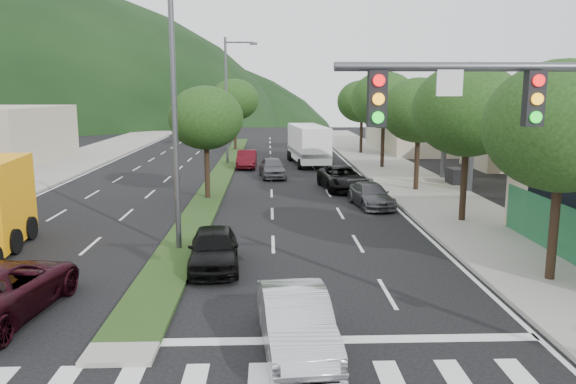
{
  "coord_description": "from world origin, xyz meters",
  "views": [
    {
      "loc": [
        3.36,
        -12.28,
        5.85
      ],
      "look_at": [
        4.12,
        10.01,
        1.82
      ],
      "focal_mm": 35.0,
      "sensor_mm": 36.0,
      "label": 1
    }
  ],
  "objects_px": {
    "sedan_silver": "(296,322)",
    "car_queue_d": "(343,178)",
    "car_queue_c": "(247,159)",
    "motorhome": "(308,144)",
    "tree_r_c": "(419,110)",
    "tree_r_e": "(362,102)",
    "streetlight_mid": "(229,94)",
    "tree_r_d": "(384,100)",
    "tree_med_far": "(235,100)",
    "tree_r_b": "(468,110)",
    "traffic_signal": "(559,153)",
    "streetlight_near": "(180,99)",
    "tree_med_near": "(206,118)",
    "tree_r_a": "(562,126)",
    "car_queue_e": "(272,167)",
    "car_queue_f": "(303,150)",
    "suv_maroon": "(0,289)",
    "car_queue_a": "(214,248)",
    "car_queue_b": "(371,195)"
  },
  "relations": [
    {
      "from": "sedan_silver",
      "to": "car_queue_d",
      "type": "distance_m",
      "value": 21.46
    },
    {
      "from": "car_queue_c",
      "to": "motorhome",
      "type": "xyz_separation_m",
      "value": [
        4.87,
        2.02,
        0.98
      ]
    },
    {
      "from": "tree_r_c",
      "to": "tree_r_e",
      "type": "height_order",
      "value": "tree_r_e"
    },
    {
      "from": "streetlight_mid",
      "to": "car_queue_d",
      "type": "xyz_separation_m",
      "value": [
        7.56,
        -12.21,
        -4.88
      ]
    },
    {
      "from": "tree_r_d",
      "to": "car_queue_c",
      "type": "height_order",
      "value": "tree_r_d"
    },
    {
      "from": "tree_med_far",
      "to": "sedan_silver",
      "type": "height_order",
      "value": "tree_med_far"
    },
    {
      "from": "tree_r_b",
      "to": "motorhome",
      "type": "xyz_separation_m",
      "value": [
        -5.47,
        20.81,
        -3.38
      ]
    },
    {
      "from": "tree_r_b",
      "to": "traffic_signal",
      "type": "bearing_deg",
      "value": -102.37
    },
    {
      "from": "tree_med_far",
      "to": "tree_r_d",
      "type": "bearing_deg",
      "value": -49.4
    },
    {
      "from": "motorhome",
      "to": "car_queue_d",
      "type": "bearing_deg",
      "value": -89.69
    },
    {
      "from": "streetlight_near",
      "to": "tree_med_near",
      "type": "bearing_deg",
      "value": 91.18
    },
    {
      "from": "traffic_signal",
      "to": "tree_r_a",
      "type": "distance_m",
      "value": 6.29
    },
    {
      "from": "tree_med_far",
      "to": "car_queue_e",
      "type": "relative_size",
      "value": 1.71
    },
    {
      "from": "tree_r_a",
      "to": "car_queue_f",
      "type": "distance_m",
      "value": 34.77
    },
    {
      "from": "car_queue_c",
      "to": "suv_maroon",
      "type": "bearing_deg",
      "value": -99.88
    },
    {
      "from": "traffic_signal",
      "to": "car_queue_f",
      "type": "relative_size",
      "value": 1.66
    },
    {
      "from": "tree_r_a",
      "to": "streetlight_mid",
      "type": "height_order",
      "value": "streetlight_mid"
    },
    {
      "from": "streetlight_near",
      "to": "car_queue_c",
      "type": "height_order",
      "value": "streetlight_near"
    },
    {
      "from": "traffic_signal",
      "to": "streetlight_mid",
      "type": "height_order",
      "value": "streetlight_mid"
    },
    {
      "from": "car_queue_f",
      "to": "car_queue_a",
      "type": "bearing_deg",
      "value": -98.35
    },
    {
      "from": "tree_r_a",
      "to": "suv_maroon",
      "type": "relative_size",
      "value": 1.25
    },
    {
      "from": "tree_r_e",
      "to": "car_queue_f",
      "type": "height_order",
      "value": "tree_r_e"
    },
    {
      "from": "suv_maroon",
      "to": "car_queue_e",
      "type": "distance_m",
      "value": 24.89
    },
    {
      "from": "tree_med_near",
      "to": "sedan_silver",
      "type": "bearing_deg",
      "value": -77.83
    },
    {
      "from": "streetlight_near",
      "to": "car_queue_e",
      "type": "bearing_deg",
      "value": 79.22
    },
    {
      "from": "tree_med_near",
      "to": "car_queue_a",
      "type": "relative_size",
      "value": 1.49
    },
    {
      "from": "tree_r_b",
      "to": "car_queue_b",
      "type": "distance_m",
      "value": 6.78
    },
    {
      "from": "traffic_signal",
      "to": "tree_med_near",
      "type": "bearing_deg",
      "value": 114.8
    },
    {
      "from": "tree_r_a",
      "to": "suv_maroon",
      "type": "xyz_separation_m",
      "value": [
        -15.71,
        -2.0,
        -4.08
      ]
    },
    {
      "from": "tree_r_a",
      "to": "suv_maroon",
      "type": "height_order",
      "value": "tree_r_a"
    },
    {
      "from": "streetlight_mid",
      "to": "car_queue_b",
      "type": "relative_size",
      "value": 2.44
    },
    {
      "from": "car_queue_b",
      "to": "car_queue_e",
      "type": "height_order",
      "value": "car_queue_e"
    },
    {
      "from": "streetlight_mid",
      "to": "car_queue_c",
      "type": "xyz_separation_m",
      "value": [
        1.45,
        -2.21,
        -4.91
      ]
    },
    {
      "from": "tree_r_b",
      "to": "streetlight_near",
      "type": "xyz_separation_m",
      "value": [
        -11.79,
        -4.0,
        0.55
      ]
    },
    {
      "from": "tree_r_e",
      "to": "car_queue_b",
      "type": "xyz_separation_m",
      "value": [
        -3.43,
        -24.21,
        -4.3
      ]
    },
    {
      "from": "car_queue_a",
      "to": "car_queue_d",
      "type": "xyz_separation_m",
      "value": [
        6.26,
        14.96,
        0.01
      ]
    },
    {
      "from": "sedan_silver",
      "to": "car_queue_e",
      "type": "bearing_deg",
      "value": 85.51
    },
    {
      "from": "traffic_signal",
      "to": "tree_r_a",
      "type": "xyz_separation_m",
      "value": [
        2.97,
        5.54,
        0.17
      ]
    },
    {
      "from": "tree_r_e",
      "to": "car_queue_d",
      "type": "height_order",
      "value": "tree_r_e"
    },
    {
      "from": "car_queue_c",
      "to": "tree_r_d",
      "type": "bearing_deg",
      "value": -3.71
    },
    {
      "from": "motorhome",
      "to": "car_queue_b",
      "type": "bearing_deg",
      "value": -88.72
    },
    {
      "from": "tree_r_d",
      "to": "car_queue_e",
      "type": "height_order",
      "value": "tree_r_d"
    },
    {
      "from": "car_queue_f",
      "to": "car_queue_c",
      "type": "bearing_deg",
      "value": -122.93
    },
    {
      "from": "suv_maroon",
      "to": "car_queue_b",
      "type": "relative_size",
      "value": 1.3
    },
    {
      "from": "tree_r_d",
      "to": "tree_med_near",
      "type": "relative_size",
      "value": 1.19
    },
    {
      "from": "tree_r_d",
      "to": "car_queue_f",
      "type": "bearing_deg",
      "value": 124.69
    },
    {
      "from": "tree_r_c",
      "to": "streetlight_near",
      "type": "bearing_deg",
      "value": -134.51
    },
    {
      "from": "tree_r_a",
      "to": "tree_r_d",
      "type": "bearing_deg",
      "value": 90.0
    },
    {
      "from": "traffic_signal",
      "to": "car_queue_b",
      "type": "distance_m",
      "value": 17.81
    },
    {
      "from": "tree_r_a",
      "to": "car_queue_e",
      "type": "height_order",
      "value": "tree_r_a"
    }
  ]
}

